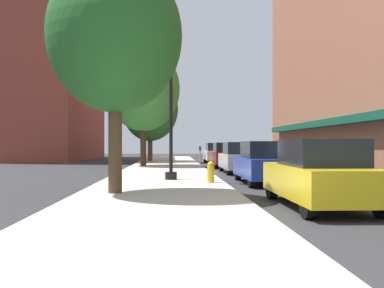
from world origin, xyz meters
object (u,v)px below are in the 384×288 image
at_px(lamppost, 171,103).
at_px(car_silver, 239,158).
at_px(tree_near, 143,89).
at_px(tree_mid, 150,109).
at_px(car_blue, 264,163).
at_px(fire_hydrant, 211,172).
at_px(parking_meter_near, 200,154).
at_px(tree_far, 115,36).
at_px(car_white, 216,153).
at_px(car_red, 226,155).
at_px(car_yellow, 319,174).

distance_m(lamppost, car_silver, 6.88).
bearing_deg(tree_near, tree_mid, 89.66).
bearing_deg(car_silver, lamppost, -124.81).
xyz_separation_m(tree_mid, car_blue, (5.49, -19.36, -3.73)).
distance_m(fire_hydrant, parking_meter_near, 9.28).
distance_m(lamppost, car_blue, 4.42).
relative_size(tree_far, car_silver, 1.60).
distance_m(fire_hydrant, tree_far, 6.11).
relative_size(tree_mid, car_white, 1.66).
bearing_deg(car_white, car_blue, -88.51).
bearing_deg(car_white, car_red, -88.51).
relative_size(tree_far, car_blue, 1.60).
bearing_deg(lamppost, tree_near, 99.73).
xyz_separation_m(tree_near, car_yellow, (5.54, -17.93, -4.41)).
bearing_deg(tree_far, car_red, 71.36).
xyz_separation_m(parking_meter_near, tree_mid, (-3.54, 10.80, 3.58)).
distance_m(parking_meter_near, car_blue, 8.78).
xyz_separation_m(car_yellow, car_blue, (0.00, 6.18, 0.00)).
bearing_deg(car_red, tree_mid, 127.42).
xyz_separation_m(car_yellow, car_red, (0.00, 17.87, 0.00)).
height_order(lamppost, car_white, lamppost).
height_order(car_yellow, car_silver, same).
xyz_separation_m(tree_near, car_red, (5.54, -0.06, -4.41)).
distance_m(car_yellow, car_blue, 6.18).
height_order(tree_far, car_white, tree_far).
xyz_separation_m(lamppost, car_red, (3.64, 10.97, -2.39)).
bearing_deg(tree_near, car_red, -0.57).
xyz_separation_m(parking_meter_near, car_white, (1.95, 9.61, -0.14)).
height_order(parking_meter_near, tree_far, tree_far).
relative_size(car_blue, car_silver, 1.00).
height_order(tree_near, tree_far, tree_near).
xyz_separation_m(car_blue, car_red, (0.00, 11.69, 0.00)).
height_order(parking_meter_near, car_yellow, car_yellow).
xyz_separation_m(lamppost, fire_hydrant, (1.49, -1.42, -2.68)).
xyz_separation_m(lamppost, car_blue, (3.64, -0.72, -2.39)).
xyz_separation_m(tree_near, car_blue, (5.54, -11.75, -4.41)).
height_order(fire_hydrant, car_silver, car_silver).
xyz_separation_m(fire_hydrant, tree_far, (-3.10, -3.19, 4.19)).
relative_size(tree_mid, tree_far, 1.04).
xyz_separation_m(lamppost, parking_meter_near, (1.69, 7.84, -2.25)).
bearing_deg(parking_meter_near, tree_near, 138.40).
bearing_deg(tree_near, fire_hydrant, -74.81).
bearing_deg(car_silver, car_white, 89.57).
relative_size(car_yellow, car_silver, 1.00).
xyz_separation_m(lamppost, car_white, (3.64, 17.45, -2.39)).
distance_m(lamppost, car_yellow, 8.16).
xyz_separation_m(car_red, car_white, (0.00, 6.48, 0.00)).
bearing_deg(tree_near, car_yellow, -72.84).
bearing_deg(car_yellow, car_blue, 91.93).
bearing_deg(car_blue, car_silver, 89.27).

